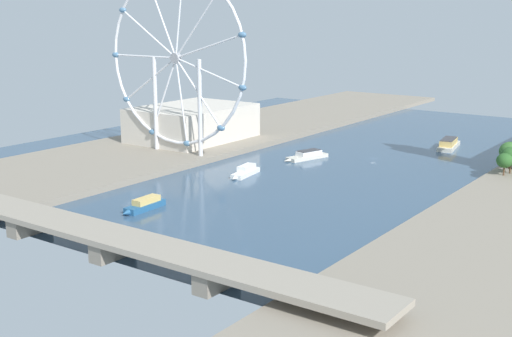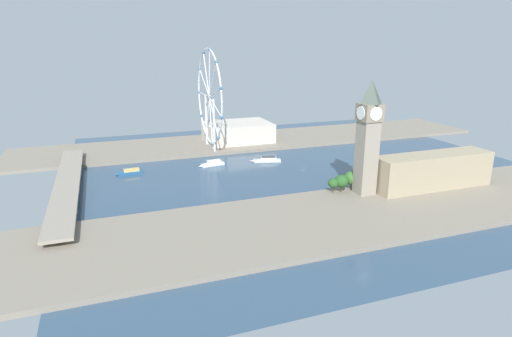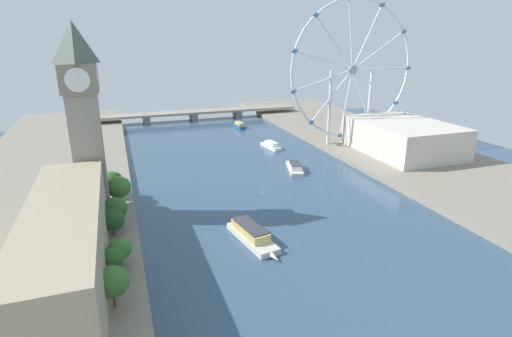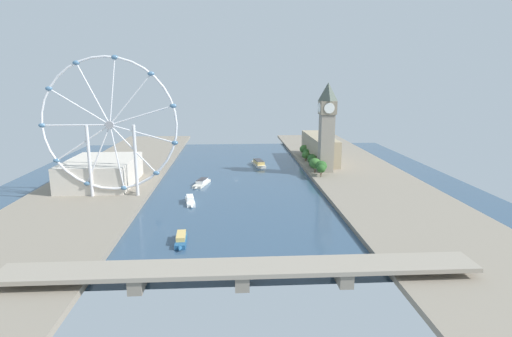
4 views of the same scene
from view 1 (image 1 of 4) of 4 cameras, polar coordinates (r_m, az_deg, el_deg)
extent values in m
plane|color=#334C66|center=(386.51, 9.75, 0.84)|extent=(392.60, 392.60, 0.00)
cube|color=gray|center=(445.01, -3.23, 2.79)|extent=(90.00, 520.00, 3.00)
cylinder|color=#513823|center=(365.17, 20.33, 0.32)|extent=(0.80, 0.80, 4.32)
ellipsoid|color=#386B2D|center=(363.89, 20.41, 1.33)|extent=(11.00, 11.00, 9.90)
cylinder|color=#513823|center=(349.15, 19.92, -0.21)|extent=(0.80, 0.80, 4.16)
ellipsoid|color=#285623|center=(348.07, 19.99, 0.63)|extent=(7.86, 7.86, 7.08)
cylinder|color=#513823|center=(354.45, 20.39, -0.04)|extent=(0.80, 0.80, 4.40)
ellipsoid|color=#285623|center=(353.17, 20.47, 0.96)|extent=(10.25, 10.25, 9.22)
torus|color=silver|center=(378.11, -6.69, 9.12)|extent=(95.51, 1.70, 95.51)
cylinder|color=#99999E|center=(378.11, -6.69, 9.12)|extent=(5.63, 3.00, 5.63)
cylinder|color=silver|center=(394.24, -9.25, 9.20)|extent=(46.91, 1.02, 1.02)
cylinder|color=silver|center=(391.03, -8.92, 11.04)|extent=(40.01, 1.02, 26.22)
cylinder|color=silver|center=(383.94, -7.88, 12.34)|extent=(20.41, 1.02, 43.09)
cylinder|color=silver|center=(375.07, -6.40, 12.65)|extent=(7.68, 1.02, 46.58)
cylinder|color=silver|center=(367.21, -4.95, 11.82)|extent=(31.49, 1.02, 36.12)
cylinder|color=silver|center=(363.00, -4.04, 10.07)|extent=(45.29, 1.02, 14.19)
cylinder|color=silver|center=(363.90, -4.01, 7.99)|extent=(45.29, 1.02, 14.19)
cylinder|color=silver|center=(369.60, -4.84, 6.32)|extent=(31.49, 1.02, 36.12)
cylinder|color=silver|center=(378.13, -6.22, 5.60)|extent=(7.68, 1.02, 46.58)
cylinder|color=silver|center=(386.68, -7.68, 6.00)|extent=(20.41, 1.02, 43.09)
cylinder|color=silver|center=(392.64, -8.79, 7.34)|extent=(40.01, 1.02, 26.22)
ellipsoid|color=teal|center=(411.07, -11.60, 9.25)|extent=(4.80, 3.20, 3.20)
ellipsoid|color=teal|center=(404.90, -11.03, 12.82)|extent=(4.80, 3.20, 3.20)
ellipsoid|color=teal|center=(348.81, -1.16, 11.07)|extent=(4.80, 3.20, 3.20)
ellipsoid|color=teal|center=(350.69, -1.14, 6.75)|extent=(4.80, 3.20, 3.20)
ellipsoid|color=teal|center=(362.41, -2.93, 3.39)|extent=(4.80, 3.20, 3.20)
ellipsoid|color=teal|center=(379.59, -5.76, 2.09)|extent=(4.80, 3.20, 3.20)
ellipsoid|color=teal|center=(396.46, -8.62, 3.03)|extent=(4.80, 3.20, 3.20)
ellipsoid|color=teal|center=(407.99, -10.72, 5.69)|extent=(4.80, 3.20, 3.20)
cylinder|color=silver|center=(391.86, -8.37, 5.37)|extent=(2.40, 2.40, 52.20)
cylinder|color=silver|center=(369.98, -4.69, 5.02)|extent=(2.40, 2.40, 52.20)
cube|color=beige|center=(422.76, -5.31, 3.82)|extent=(51.96, 70.16, 20.39)
cube|color=gray|center=(231.82, -11.89, -5.55)|extent=(204.60, 17.49, 2.00)
cube|color=gray|center=(204.54, -3.30, -9.10)|extent=(6.00, 15.74, 6.48)
cube|color=gray|center=(233.18, -11.84, -6.54)|extent=(6.00, 15.74, 6.48)
cube|color=gray|center=(266.12, -18.33, -4.48)|extent=(6.00, 15.74, 6.48)
cube|color=beige|center=(380.64, 4.28, 0.96)|extent=(14.12, 26.52, 1.99)
cone|color=beige|center=(370.97, 2.60, 0.66)|extent=(3.17, 4.95, 1.99)
cube|color=white|center=(381.04, 4.43, 1.30)|extent=(9.97, 15.65, 2.38)
cube|color=#38383D|center=(380.76, 4.43, 1.51)|extent=(9.29, 14.18, 0.44)
cube|color=beige|center=(425.19, 15.74, 1.80)|extent=(13.69, 30.55, 2.40)
cone|color=beige|center=(441.82, 16.13, 2.18)|extent=(3.29, 5.65, 2.40)
cube|color=#DBB766|center=(423.25, 15.72, 2.14)|extent=(10.71, 21.24, 3.24)
cube|color=#38383D|center=(422.92, 15.74, 2.39)|extent=(10.01, 19.18, 0.47)
cube|color=white|center=(341.34, -0.88, -0.39)|extent=(9.12, 21.83, 2.30)
cone|color=white|center=(330.75, -1.85, -0.83)|extent=(2.89, 4.13, 2.30)
cube|color=white|center=(341.68, -0.80, 0.06)|extent=(6.70, 12.50, 2.78)
cube|color=#235684|center=(286.71, -9.22, -3.14)|extent=(6.61, 20.09, 2.58)
cone|color=#235684|center=(278.64, -10.80, -3.68)|extent=(2.76, 3.70, 2.58)
cube|color=#DBB766|center=(286.75, -9.11, -2.62)|extent=(5.36, 12.95, 2.36)
camera|label=2|loc=(243.74, 80.59, 9.06)|focal=29.86mm
camera|label=3|loc=(538.54, 26.13, 11.57)|focal=28.26mm
camera|label=4|loc=(168.34, -60.63, 8.87)|focal=28.60mm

